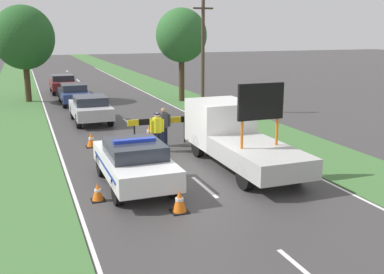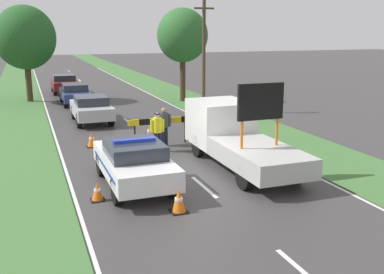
{
  "view_description": "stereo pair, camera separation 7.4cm",
  "coord_description": "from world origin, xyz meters",
  "px_view_note": "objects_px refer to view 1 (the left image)",
  "views": [
    {
      "loc": [
        -5.06,
        -13.25,
        4.79
      ],
      "look_at": [
        0.39,
        1.2,
        1.1
      ],
      "focal_mm": 42.0,
      "sensor_mm": 36.0,
      "label": 1
    },
    {
      "loc": [
        -4.99,
        -13.28,
        4.79
      ],
      "look_at": [
        0.39,
        1.2,
        1.1
      ],
      "focal_mm": 42.0,
      "sensor_mm": 36.0,
      "label": 2
    }
  ],
  "objects_px": {
    "police_officer": "(157,129)",
    "traffic_cone_behind_barrier": "(146,139)",
    "road_barrier": "(160,123)",
    "queued_car_wagon_maroon": "(63,83)",
    "police_car": "(134,162)",
    "work_truck": "(234,135)",
    "queued_car_sedan_silver": "(91,108)",
    "utility_pole": "(203,54)",
    "traffic_cone_centre_front": "(91,140)",
    "pedestrian_civilian": "(164,124)",
    "traffic_cone_lane_edge": "(98,192)",
    "traffic_cone_near_truck": "(150,132)",
    "queued_car_hatch_blue": "(74,93)",
    "roadside_tree_near_right": "(181,36)",
    "traffic_cone_near_police": "(179,201)",
    "roadside_tree_near_left": "(24,38)"
  },
  "relations": [
    {
      "from": "police_officer",
      "to": "traffic_cone_lane_edge",
      "type": "xyz_separation_m",
      "value": [
        -3.13,
        -4.57,
        -0.68
      ]
    },
    {
      "from": "traffic_cone_centre_front",
      "to": "roadside_tree_near_left",
      "type": "bearing_deg",
      "value": 99.05
    },
    {
      "from": "traffic_cone_near_police",
      "to": "roadside_tree_near_right",
      "type": "xyz_separation_m",
      "value": [
        6.49,
        18.27,
        4.1
      ]
    },
    {
      "from": "police_officer",
      "to": "pedestrian_civilian",
      "type": "distance_m",
      "value": 0.89
    },
    {
      "from": "traffic_cone_centre_front",
      "to": "traffic_cone_lane_edge",
      "type": "height_order",
      "value": "traffic_cone_centre_front"
    },
    {
      "from": "queued_car_wagon_maroon",
      "to": "traffic_cone_centre_front",
      "type": "bearing_deg",
      "value": 88.67
    },
    {
      "from": "pedestrian_civilian",
      "to": "road_barrier",
      "type": "bearing_deg",
      "value": 78.61
    },
    {
      "from": "police_officer",
      "to": "queued_car_hatch_blue",
      "type": "height_order",
      "value": "police_officer"
    },
    {
      "from": "queued_car_wagon_maroon",
      "to": "roadside_tree_near_right",
      "type": "bearing_deg",
      "value": 135.32
    },
    {
      "from": "pedestrian_civilian",
      "to": "roadside_tree_near_left",
      "type": "bearing_deg",
      "value": 87.87
    },
    {
      "from": "queued_car_sedan_silver",
      "to": "utility_pole",
      "type": "distance_m",
      "value": 7.2
    },
    {
      "from": "police_car",
      "to": "work_truck",
      "type": "distance_m",
      "value": 4.18
    },
    {
      "from": "traffic_cone_lane_edge",
      "to": "roadside_tree_near_left",
      "type": "height_order",
      "value": "roadside_tree_near_left"
    },
    {
      "from": "traffic_cone_near_truck",
      "to": "queued_car_sedan_silver",
      "type": "distance_m",
      "value": 5.23
    },
    {
      "from": "traffic_cone_lane_edge",
      "to": "utility_pole",
      "type": "bearing_deg",
      "value": 56.11
    },
    {
      "from": "queued_car_hatch_blue",
      "to": "roadside_tree_near_left",
      "type": "height_order",
      "value": "roadside_tree_near_left"
    },
    {
      "from": "traffic_cone_lane_edge",
      "to": "police_car",
      "type": "bearing_deg",
      "value": 34.33
    },
    {
      "from": "traffic_cone_behind_barrier",
      "to": "traffic_cone_lane_edge",
      "type": "distance_m",
      "value": 6.56
    },
    {
      "from": "work_truck",
      "to": "police_officer",
      "type": "bearing_deg",
      "value": -52.89
    },
    {
      "from": "police_officer",
      "to": "utility_pole",
      "type": "bearing_deg",
      "value": -146.38
    },
    {
      "from": "police_car",
      "to": "queued_car_sedan_silver",
      "type": "xyz_separation_m",
      "value": [
        0.19,
        10.6,
        -0.02
      ]
    },
    {
      "from": "work_truck",
      "to": "roadside_tree_near_left",
      "type": "bearing_deg",
      "value": -73.1
    },
    {
      "from": "traffic_cone_near_police",
      "to": "traffic_cone_centre_front",
      "type": "height_order",
      "value": "traffic_cone_near_police"
    },
    {
      "from": "traffic_cone_near_police",
      "to": "traffic_cone_near_truck",
      "type": "bearing_deg",
      "value": 80.07
    },
    {
      "from": "pedestrian_civilian",
      "to": "traffic_cone_lane_edge",
      "type": "height_order",
      "value": "pedestrian_civilian"
    },
    {
      "from": "traffic_cone_near_police",
      "to": "traffic_cone_near_truck",
      "type": "height_order",
      "value": "traffic_cone_near_truck"
    },
    {
      "from": "police_officer",
      "to": "traffic_cone_behind_barrier",
      "type": "distance_m",
      "value": 1.47
    },
    {
      "from": "police_car",
      "to": "road_barrier",
      "type": "bearing_deg",
      "value": 68.52
    },
    {
      "from": "queued_car_sedan_silver",
      "to": "roadside_tree_near_left",
      "type": "bearing_deg",
      "value": -71.08
    },
    {
      "from": "police_officer",
      "to": "traffic_cone_near_police",
      "type": "bearing_deg",
      "value": 56.21
    },
    {
      "from": "traffic_cone_behind_barrier",
      "to": "traffic_cone_lane_edge",
      "type": "relative_size",
      "value": 0.91
    },
    {
      "from": "road_barrier",
      "to": "traffic_cone_near_police",
      "type": "bearing_deg",
      "value": -105.42
    },
    {
      "from": "work_truck",
      "to": "queued_car_sedan_silver",
      "type": "xyz_separation_m",
      "value": [
        -3.82,
        9.45,
        -0.31
      ]
    },
    {
      "from": "pedestrian_civilian",
      "to": "roadside_tree_near_right",
      "type": "distance_m",
      "value": 12.81
    },
    {
      "from": "traffic_cone_centre_front",
      "to": "queued_car_wagon_maroon",
      "type": "relative_size",
      "value": 0.16
    },
    {
      "from": "queued_car_sedan_silver",
      "to": "queued_car_hatch_blue",
      "type": "bearing_deg",
      "value": -88.65
    },
    {
      "from": "road_barrier",
      "to": "queued_car_wagon_maroon",
      "type": "distance_m",
      "value": 18.37
    },
    {
      "from": "road_barrier",
      "to": "roadside_tree_near_right",
      "type": "height_order",
      "value": "roadside_tree_near_right"
    },
    {
      "from": "roadside_tree_near_right",
      "to": "road_barrier",
      "type": "bearing_deg",
      "value": -113.78
    },
    {
      "from": "police_car",
      "to": "queued_car_hatch_blue",
      "type": "bearing_deg",
      "value": 93.88
    },
    {
      "from": "roadside_tree_near_right",
      "to": "traffic_cone_centre_front",
      "type": "bearing_deg",
      "value": -126.45
    },
    {
      "from": "road_barrier",
      "to": "traffic_cone_near_truck",
      "type": "distance_m",
      "value": 1.16
    },
    {
      "from": "traffic_cone_behind_barrier",
      "to": "police_car",
      "type": "bearing_deg",
      "value": -108.63
    },
    {
      "from": "queued_car_wagon_maroon",
      "to": "roadside_tree_near_right",
      "type": "height_order",
      "value": "roadside_tree_near_right"
    },
    {
      "from": "roadside_tree_near_right",
      "to": "traffic_cone_lane_edge",
      "type": "bearing_deg",
      "value": -116.81
    },
    {
      "from": "road_barrier",
      "to": "queued_car_wagon_maroon",
      "type": "height_order",
      "value": "queued_car_wagon_maroon"
    },
    {
      "from": "road_barrier",
      "to": "traffic_cone_centre_front",
      "type": "height_order",
      "value": "road_barrier"
    },
    {
      "from": "traffic_cone_centre_front",
      "to": "traffic_cone_behind_barrier",
      "type": "distance_m",
      "value": 2.27
    },
    {
      "from": "pedestrian_civilian",
      "to": "roadside_tree_near_left",
      "type": "height_order",
      "value": "roadside_tree_near_left"
    },
    {
      "from": "traffic_cone_near_truck",
      "to": "queued_car_hatch_blue",
      "type": "xyz_separation_m",
      "value": [
        -2.03,
        11.37,
        0.36
      ]
    }
  ]
}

